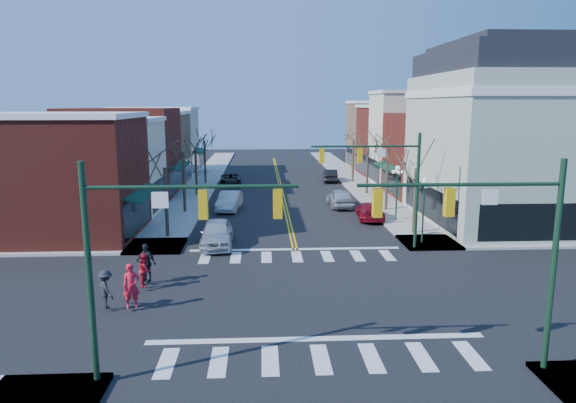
{
  "coord_description": "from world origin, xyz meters",
  "views": [
    {
      "loc": [
        -2.03,
        -22.87,
        8.86
      ],
      "look_at": [
        -0.38,
        8.99,
        2.8
      ],
      "focal_mm": 32.0,
      "sensor_mm": 36.0,
      "label": 1
    }
  ],
  "objects": [
    {
      "name": "lamppost_midblock",
      "position": [
        8.2,
        15.0,
        2.96
      ],
      "size": [
        0.36,
        0.36,
        4.33
      ],
      "color": "#14331E",
      "rests_on": "ground"
    },
    {
      "name": "bldg_left_tan",
      "position": [
        -15.5,
        35.75,
        3.9
      ],
      "size": [
        10.0,
        7.5,
        7.8
      ],
      "primitive_type": "cube",
      "color": "#927451",
      "rests_on": "ground"
    },
    {
      "name": "pedestrian_red_a",
      "position": [
        -7.71,
        -1.47,
        1.13
      ],
      "size": [
        0.84,
        0.69,
        1.97
      ],
      "primitive_type": "imported",
      "rotation": [
        0.0,
        0.0,
        0.36
      ],
      "color": "red",
      "rests_on": "sidewalk_left"
    },
    {
      "name": "car_left_mid",
      "position": [
        -4.8,
        20.07,
        0.77
      ],
      "size": [
        2.14,
        4.84,
        1.54
      ],
      "primitive_type": "imported",
      "rotation": [
        0.0,
        0.0,
        -0.11
      ],
      "color": "silver",
      "rests_on": "ground"
    },
    {
      "name": "tree_right_b",
      "position": [
        8.4,
        19.0,
        2.59
      ],
      "size": [
        0.24,
        0.24,
        5.18
      ],
      "primitive_type": "cylinder",
      "color": "#382B21",
      "rests_on": "ground"
    },
    {
      "name": "car_left_far",
      "position": [
        -5.48,
        33.57,
        0.67
      ],
      "size": [
        2.51,
        4.96,
        1.34
      ],
      "primitive_type": "imported",
      "rotation": [
        0.0,
        0.0,
        0.06
      ],
      "color": "black",
      "rests_on": "ground"
    },
    {
      "name": "sidewalk_left",
      "position": [
        -8.75,
        20.0,
        0.07
      ],
      "size": [
        3.5,
        70.0,
        0.15
      ],
      "primitive_type": "cube",
      "color": "#9E9B93",
      "rests_on": "ground"
    },
    {
      "name": "bldg_left_stucco_b",
      "position": [
        -15.5,
        43.5,
        4.1
      ],
      "size": [
        10.0,
        8.0,
        8.2
      ],
      "primitive_type": "cube",
      "color": "beige",
      "rests_on": "ground"
    },
    {
      "name": "bldg_right_brick_b",
      "position": [
        15.5,
        41.0,
        4.25
      ],
      "size": [
        10.0,
        8.0,
        8.5
      ],
      "primitive_type": "cube",
      "color": "maroon",
      "rests_on": "ground"
    },
    {
      "name": "tree_right_d",
      "position": [
        8.4,
        35.0,
        2.48
      ],
      "size": [
        0.24,
        0.24,
        4.97
      ],
      "primitive_type": "cylinder",
      "color": "#382B21",
      "rests_on": "ground"
    },
    {
      "name": "car_left_near",
      "position": [
        -4.91,
        8.78,
        0.84
      ],
      "size": [
        2.17,
        5.0,
        1.68
      ],
      "primitive_type": "imported",
      "rotation": [
        0.0,
        0.0,
        0.04
      ],
      "color": "silver",
      "rests_on": "ground"
    },
    {
      "name": "traffic_mast_far_right",
      "position": [
        5.55,
        7.4,
        4.71
      ],
      "size": [
        6.6,
        0.28,
        7.2
      ],
      "color": "#14331E",
      "rests_on": "ground"
    },
    {
      "name": "pedestrian_dark_a",
      "position": [
        -7.82,
        1.91,
        1.13
      ],
      "size": [
        1.23,
        0.96,
        1.95
      ],
      "primitive_type": "imported",
      "rotation": [
        0.0,
        0.0,
        -0.49
      ],
      "color": "black",
      "rests_on": "sidewalk_left"
    },
    {
      "name": "tree_left_a",
      "position": [
        -8.4,
        11.0,
        2.38
      ],
      "size": [
        0.24,
        0.24,
        4.76
      ],
      "primitive_type": "cylinder",
      "color": "#382B21",
      "rests_on": "ground"
    },
    {
      "name": "car_right_far",
      "position": [
        5.94,
        35.89,
        0.72
      ],
      "size": [
        1.89,
        4.48,
        1.44
      ],
      "primitive_type": "imported",
      "rotation": [
        0.0,
        0.0,
        3.06
      ],
      "color": "black",
      "rests_on": "ground"
    },
    {
      "name": "tree_right_a",
      "position": [
        8.4,
        11.0,
        2.31
      ],
      "size": [
        0.24,
        0.24,
        4.62
      ],
      "primitive_type": "cylinder",
      "color": "#382B21",
      "rests_on": "ground"
    },
    {
      "name": "pedestrian_dark_b",
      "position": [
        -8.81,
        -1.44,
        1.0
      ],
      "size": [
        1.17,
        1.26,
        1.7
      ],
      "primitive_type": "imported",
      "rotation": [
        0.0,
        0.0,
        2.23
      ],
      "color": "black",
      "rests_on": "sidewalk_left"
    },
    {
      "name": "bldg_right_tan",
      "position": [
        15.5,
        49.0,
        4.5
      ],
      "size": [
        10.0,
        8.0,
        9.0
      ],
      "primitive_type": "cube",
      "color": "#927451",
      "rests_on": "ground"
    },
    {
      "name": "bldg_right_stucco",
      "position": [
        15.5,
        33.5,
        5.0
      ],
      "size": [
        10.0,
        7.0,
        10.0
      ],
      "primitive_type": "cube",
      "color": "beige",
      "rests_on": "ground"
    },
    {
      "name": "car_right_near",
      "position": [
        6.4,
        15.93,
        0.68
      ],
      "size": [
        2.27,
        4.79,
        1.35
      ],
      "primitive_type": "imported",
      "rotation": [
        0.0,
        0.0,
        3.06
      ],
      "color": "maroon",
      "rests_on": "ground"
    },
    {
      "name": "car_right_mid",
      "position": [
        4.8,
        20.96,
        0.82
      ],
      "size": [
        1.98,
        4.81,
        1.63
      ],
      "primitive_type": "imported",
      "rotation": [
        0.0,
        0.0,
        3.15
      ],
      "color": "silver",
      "rests_on": "ground"
    },
    {
      "name": "bldg_left_brick_a",
      "position": [
        -15.5,
        11.75,
        4.0
      ],
      "size": [
        10.0,
        8.5,
        8.0
      ],
      "primitive_type": "cube",
      "color": "maroon",
      "rests_on": "ground"
    },
    {
      "name": "bldg_left_brick_b",
      "position": [
        -15.5,
        27.5,
        4.25
      ],
      "size": [
        10.0,
        9.0,
        8.5
      ],
      "primitive_type": "cube",
      "color": "maroon",
      "rests_on": "ground"
    },
    {
      "name": "sidewalk_right",
      "position": [
        8.75,
        20.0,
        0.07
      ],
      "size": [
        3.5,
        70.0,
        0.15
      ],
      "primitive_type": "cube",
      "color": "#9E9B93",
      "rests_on": "ground"
    },
    {
      "name": "traffic_mast_near_right",
      "position": [
        5.55,
        -7.4,
        4.71
      ],
      "size": [
        6.6,
        0.28,
        7.2
      ],
      "color": "#14331E",
      "rests_on": "ground"
    },
    {
      "name": "bldg_right_brick_a",
      "position": [
        15.5,
        25.75,
        4.0
      ],
      "size": [
        10.0,
        8.5,
        8.0
      ],
      "primitive_type": "cube",
      "color": "maroon",
      "rests_on": "ground"
    },
    {
      "name": "bldg_left_stucco_a",
      "position": [
        -15.5,
        19.5,
        3.75
      ],
      "size": [
        10.0,
        7.0,
        7.5
      ],
      "primitive_type": "cube",
      "color": "beige",
      "rests_on": "ground"
    },
    {
      "name": "tree_left_b",
      "position": [
        -8.4,
        19.0,
        2.52
      ],
      "size": [
        0.24,
        0.24,
        5.04
      ],
      "primitive_type": "cylinder",
      "color": "#382B21",
      "rests_on": "ground"
    },
    {
      "name": "tree_right_c",
      "position": [
        8.4,
        27.0,
        2.42
      ],
      "size": [
        0.24,
        0.24,
        4.83
      ],
      "primitive_type": "cylinder",
      "color": "#382B21",
      "rests_on": "ground"
    },
    {
      "name": "tree_left_c",
      "position": [
        -8.4,
        27.0,
        2.27
      ],
      "size": [
        0.24,
        0.24,
        4.55
      ],
      "primitive_type": "cylinder",
      "color": "#382B21",
      "rests_on": "ground"
    },
    {
      "name": "lamppost_corner",
      "position": [
        8.2,
        8.5,
        2.96
      ],
      "size": [
        0.36,
        0.36,
        4.33
      ],
      "color": "#14331E",
      "rests_on": "ground"
    },
    {
      "name": "tree_left_d",
      "position": [
        -8.4,
        35.0,
        2.45
      ],
      "size": [
        0.24,
        0.24,
        4.9
      ],
      "primitive_type": "cylinder",
      "color": "#382B21",
      "rests_on": "ground"
    },
    {
      "name": "victorian_corner",
      "position": [
        16.5,
        14.5,
        6.66
      ],
      "size": [
        12.25,
        14.25,
        13.3
      ],
      "color": "#A9B69D",
      "rests_on": "ground"
    },
    {
      "name": "traffic_mast_near_left",
      "position": [
        -5.55,
        -7.4,
        4.71
      ],
      "size": [
        6.6,
        0.28,
        7.2
      ],
      "color": "#14331E",
      "rests_on": "ground"
    },
    {
      "name": "pedestrian_red_b",
      "position": [
        -7.72,
        1.2,
        0.97
      ],
      "size": [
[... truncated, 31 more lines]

